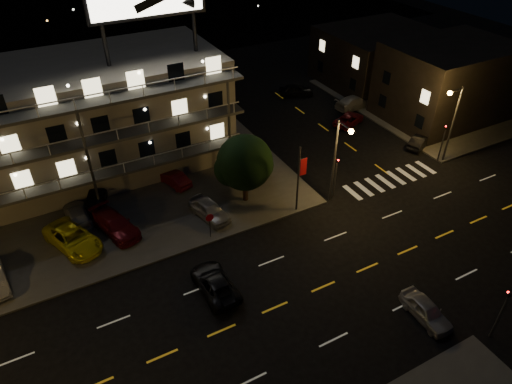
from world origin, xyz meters
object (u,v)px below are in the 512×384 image
lot_car_7 (77,215)px  side_car_0 (420,141)px  tree (244,164)px  lot_car_2 (73,238)px  lot_car_4 (209,210)px  road_car_east (426,310)px  road_car_west (215,283)px

lot_car_7 → side_car_0: bearing=173.2°
tree → side_car_0: (20.81, -0.16, -3.25)m
lot_car_2 → lot_car_7: (0.85, 2.99, -0.11)m
lot_car_4 → road_car_east: lot_car_4 is taller
lot_car_2 → road_car_west: lot_car_2 is taller
lot_car_4 → road_car_east: (8.43, -16.39, -0.23)m
side_car_0 → road_car_west: road_car_west is taller
tree → road_car_east: size_ratio=1.61×
lot_car_4 → road_car_east: bearing=-75.2°
tree → side_car_0: 21.06m
tree → lot_car_2: size_ratio=1.14×
lot_car_7 → lot_car_4: bearing=154.9°
lot_car_7 → side_car_0: lot_car_7 is taller
lot_car_4 → side_car_0: (24.56, 0.61, -0.25)m
lot_car_2 → tree: bearing=-24.8°
lot_car_2 → lot_car_7: lot_car_2 is taller
lot_car_4 → lot_car_7: lot_car_4 is taller
tree → lot_car_2: 14.89m
road_car_east → side_car_0: bearing=48.6°
lot_car_2 → side_car_0: 35.39m
side_car_0 → road_car_east: road_car_east is taller
lot_car_2 → lot_car_4: lot_car_2 is taller
lot_car_2 → lot_car_4: size_ratio=1.25×
tree → lot_car_4: tree is taller
tree → road_car_east: 18.09m
side_car_0 → road_car_west: (-27.45, -8.23, 0.02)m
lot_car_7 → road_car_west: size_ratio=0.94×
lot_car_4 → road_car_east: size_ratio=1.12×
lot_car_4 → road_car_west: (-2.90, -7.62, -0.23)m
lot_car_4 → lot_car_2: bearing=158.8°
lot_car_2 → lot_car_7: 3.11m
side_car_0 → lot_car_2: bearing=65.6°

